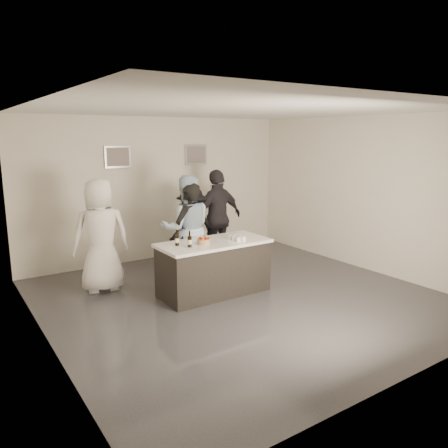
{
  "coord_description": "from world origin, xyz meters",
  "views": [
    {
      "loc": [
        -4.02,
        -5.51,
        2.62
      ],
      "look_at": [
        0.0,
        0.5,
        1.15
      ],
      "focal_mm": 35.0,
      "sensor_mm": 36.0,
      "label": 1
    }
  ],
  "objects_px": {
    "bar_counter": "(214,268)",
    "person_guest_right": "(218,217)",
    "beer_bottle_b": "(190,239)",
    "person_main_black": "(189,234)",
    "beer_bottle_a": "(177,238)",
    "cake": "(204,242)",
    "person_guest_back": "(192,228)",
    "person_guest_left": "(101,235)",
    "person_main_blue": "(187,229)"
  },
  "relations": [
    {
      "from": "bar_counter",
      "to": "person_guest_right",
      "type": "xyz_separation_m",
      "value": [
        1.0,
        1.42,
        0.53
      ]
    },
    {
      "from": "beer_bottle_b",
      "to": "bar_counter",
      "type": "bearing_deg",
      "value": 11.28
    },
    {
      "from": "person_main_black",
      "to": "person_guest_right",
      "type": "xyz_separation_m",
      "value": [
        1.06,
        0.7,
        0.07
      ]
    },
    {
      "from": "beer_bottle_a",
      "to": "person_main_black",
      "type": "bearing_deg",
      "value": 47.43
    },
    {
      "from": "cake",
      "to": "person_guest_back",
      "type": "relative_size",
      "value": 0.13
    },
    {
      "from": "person_guest_left",
      "to": "person_guest_right",
      "type": "xyz_separation_m",
      "value": [
        2.5,
        0.23,
        0.01
      ]
    },
    {
      "from": "beer_bottle_a",
      "to": "person_main_black",
      "type": "relative_size",
      "value": 0.14
    },
    {
      "from": "person_main_blue",
      "to": "person_guest_back",
      "type": "relative_size",
      "value": 1.19
    },
    {
      "from": "beer_bottle_b",
      "to": "person_guest_back",
      "type": "relative_size",
      "value": 0.16
    },
    {
      "from": "person_guest_left",
      "to": "person_main_black",
      "type": "bearing_deg",
      "value": 171.24
    },
    {
      "from": "person_guest_left",
      "to": "bar_counter",
      "type": "bearing_deg",
      "value": 151.09
    },
    {
      "from": "person_guest_right",
      "to": "person_guest_back",
      "type": "bearing_deg",
      "value": -8.3
    },
    {
      "from": "bar_counter",
      "to": "person_guest_left",
      "type": "height_order",
      "value": "person_guest_left"
    },
    {
      "from": "bar_counter",
      "to": "person_guest_right",
      "type": "height_order",
      "value": "person_guest_right"
    },
    {
      "from": "person_main_black",
      "to": "bar_counter",
      "type": "bearing_deg",
      "value": 72.08
    },
    {
      "from": "beer_bottle_a",
      "to": "beer_bottle_b",
      "type": "xyz_separation_m",
      "value": [
        0.12,
        -0.2,
        0.0
      ]
    },
    {
      "from": "cake",
      "to": "person_main_black",
      "type": "bearing_deg",
      "value": 77.91
    },
    {
      "from": "person_guest_right",
      "to": "person_guest_back",
      "type": "relative_size",
      "value": 1.2
    },
    {
      "from": "person_guest_left",
      "to": "person_guest_back",
      "type": "relative_size",
      "value": 1.19
    },
    {
      "from": "beer_bottle_b",
      "to": "cake",
      "type": "bearing_deg",
      "value": 10.85
    },
    {
      "from": "cake",
      "to": "person_guest_right",
      "type": "height_order",
      "value": "person_guest_right"
    },
    {
      "from": "cake",
      "to": "person_guest_back",
      "type": "distance_m",
      "value": 1.63
    },
    {
      "from": "person_main_blue",
      "to": "beer_bottle_b",
      "type": "bearing_deg",
      "value": 82.65
    },
    {
      "from": "beer_bottle_b",
      "to": "person_guest_right",
      "type": "height_order",
      "value": "person_guest_right"
    },
    {
      "from": "beer_bottle_b",
      "to": "person_guest_back",
      "type": "bearing_deg",
      "value": 59.2
    },
    {
      "from": "person_guest_back",
      "to": "beer_bottle_b",
      "type": "bearing_deg",
      "value": 52.99
    },
    {
      "from": "bar_counter",
      "to": "person_guest_back",
      "type": "xyz_separation_m",
      "value": [
        0.41,
        1.45,
        0.36
      ]
    },
    {
      "from": "person_guest_left",
      "to": "beer_bottle_a",
      "type": "bearing_deg",
      "value": 138.06
    },
    {
      "from": "beer_bottle_a",
      "to": "person_guest_right",
      "type": "height_order",
      "value": "person_guest_right"
    },
    {
      "from": "cake",
      "to": "beer_bottle_a",
      "type": "xyz_separation_m",
      "value": [
        -0.41,
        0.14,
        0.09
      ]
    },
    {
      "from": "beer_bottle_a",
      "to": "person_guest_back",
      "type": "height_order",
      "value": "person_guest_back"
    },
    {
      "from": "bar_counter",
      "to": "beer_bottle_b",
      "type": "distance_m",
      "value": 0.78
    },
    {
      "from": "person_main_black",
      "to": "person_main_blue",
      "type": "bearing_deg",
      "value": -123.24
    },
    {
      "from": "person_guest_right",
      "to": "cake",
      "type": "bearing_deg",
      "value": 44.41
    },
    {
      "from": "person_main_blue",
      "to": "person_guest_right",
      "type": "distance_m",
      "value": 1.18
    },
    {
      "from": "person_guest_left",
      "to": "beer_bottle_b",
      "type": "bearing_deg",
      "value": 136.97
    },
    {
      "from": "beer_bottle_b",
      "to": "person_main_black",
      "type": "distance_m",
      "value": 0.94
    },
    {
      "from": "cake",
      "to": "person_guest_left",
      "type": "height_order",
      "value": "person_guest_left"
    },
    {
      "from": "bar_counter",
      "to": "cake",
      "type": "relative_size",
      "value": 8.83
    },
    {
      "from": "bar_counter",
      "to": "person_main_black",
      "type": "bearing_deg",
      "value": 94.78
    },
    {
      "from": "person_guest_left",
      "to": "person_guest_back",
      "type": "distance_m",
      "value": 1.94
    },
    {
      "from": "beer_bottle_a",
      "to": "person_guest_left",
      "type": "relative_size",
      "value": 0.13
    },
    {
      "from": "bar_counter",
      "to": "person_main_blue",
      "type": "bearing_deg",
      "value": 92.31
    },
    {
      "from": "person_main_black",
      "to": "person_guest_right",
      "type": "distance_m",
      "value": 1.28
    },
    {
      "from": "bar_counter",
      "to": "person_guest_left",
      "type": "relative_size",
      "value": 0.96
    },
    {
      "from": "person_guest_right",
      "to": "person_guest_back",
      "type": "distance_m",
      "value": 0.61
    },
    {
      "from": "person_guest_back",
      "to": "person_guest_right",
      "type": "bearing_deg",
      "value": 171.15
    },
    {
      "from": "person_main_blue",
      "to": "person_guest_left",
      "type": "xyz_separation_m",
      "value": [
        -1.47,
        0.34,
        0.0
      ]
    },
    {
      "from": "bar_counter",
      "to": "beer_bottle_b",
      "type": "relative_size",
      "value": 7.15
    },
    {
      "from": "cake",
      "to": "beer_bottle_b",
      "type": "xyz_separation_m",
      "value": [
        -0.29,
        -0.06,
        0.09
      ]
    }
  ]
}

